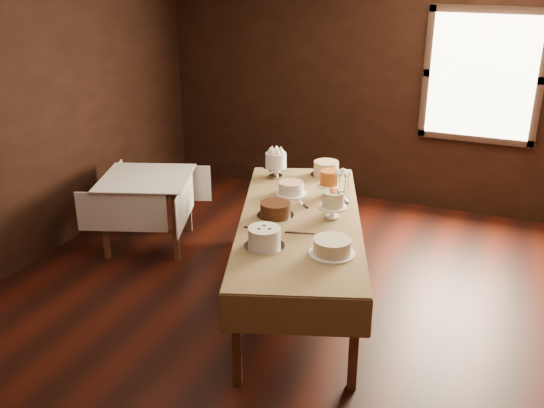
# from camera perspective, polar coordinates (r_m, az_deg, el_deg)

# --- Properties ---
(floor) EXTENTS (5.00, 6.00, 0.01)m
(floor) POSITION_cam_1_polar(r_m,az_deg,el_deg) (5.23, -0.86, -10.45)
(floor) COLOR black
(floor) RESTS_ON ground
(wall_back) EXTENTS (5.00, 0.02, 2.80)m
(wall_back) POSITION_cam_1_polar(r_m,az_deg,el_deg) (7.39, 8.61, 10.89)
(wall_back) COLOR black
(wall_back) RESTS_ON ground
(wall_left) EXTENTS (0.02, 6.00, 2.80)m
(wall_left) POSITION_cam_1_polar(r_m,az_deg,el_deg) (6.05, -23.37, 6.78)
(wall_left) COLOR black
(wall_left) RESTS_ON ground
(window) EXTENTS (1.10, 0.05, 1.30)m
(window) POSITION_cam_1_polar(r_m,az_deg,el_deg) (7.09, 18.97, 11.13)
(window) COLOR #FFEABF
(window) RESTS_ON wall_back
(display_table) EXTENTS (1.76, 2.71, 0.78)m
(display_table) POSITION_cam_1_polar(r_m,az_deg,el_deg) (5.15, 2.61, -1.86)
(display_table) COLOR #4E2E1D
(display_table) RESTS_ON ground
(side_table) EXTENTS (1.13, 1.13, 0.74)m
(side_table) POSITION_cam_1_polar(r_m,az_deg,el_deg) (6.33, -11.61, 1.73)
(side_table) COLOR #4E2E1D
(side_table) RESTS_ON ground
(cake_meringue) EXTENTS (0.27, 0.27, 0.26)m
(cake_meringue) POSITION_cam_1_polar(r_m,az_deg,el_deg) (6.01, 0.36, 3.59)
(cake_meringue) COLOR silver
(cake_meringue) RESTS_ON display_table
(cake_speckled) EXTENTS (0.34, 0.34, 0.15)m
(cake_speckled) POSITION_cam_1_polar(r_m,az_deg,el_deg) (6.09, 5.06, 3.27)
(cake_speckled) COLOR silver
(cake_speckled) RESTS_ON display_table
(cake_lattice) EXTENTS (0.28, 0.28, 0.11)m
(cake_lattice) POSITION_cam_1_polar(r_m,az_deg,el_deg) (5.60, 1.78, 1.40)
(cake_lattice) COLOR white
(cake_lattice) RESTS_ON display_table
(cake_caramel) EXTENTS (0.22, 0.22, 0.26)m
(cake_caramel) POSITION_cam_1_polar(r_m,az_deg,el_deg) (5.55, 5.33, 1.78)
(cake_caramel) COLOR white
(cake_caramel) RESTS_ON display_table
(cake_chocolate) EXTENTS (0.36, 0.36, 0.12)m
(cake_chocolate) POSITION_cam_1_polar(r_m,az_deg,el_deg) (5.12, 0.32, -0.54)
(cake_chocolate) COLOR silver
(cake_chocolate) RESTS_ON display_table
(cake_flowers) EXTENTS (0.24, 0.24, 0.24)m
(cake_flowers) POSITION_cam_1_polar(r_m,az_deg,el_deg) (5.10, 5.70, -0.18)
(cake_flowers) COLOR white
(cake_flowers) RESTS_ON display_table
(cake_swirl) EXTENTS (0.32, 0.32, 0.16)m
(cake_swirl) POSITION_cam_1_polar(r_m,az_deg,el_deg) (4.59, -0.72, -3.18)
(cake_swirl) COLOR silver
(cake_swirl) RESTS_ON display_table
(cake_cream) EXTENTS (0.37, 0.37, 0.12)m
(cake_cream) POSITION_cam_1_polar(r_m,az_deg,el_deg) (4.51, 5.62, -4.01)
(cake_cream) COLOR white
(cake_cream) RESTS_ON display_table
(cake_server_a) EXTENTS (0.24, 0.09, 0.01)m
(cake_server_a) POSITION_cam_1_polar(r_m,az_deg,el_deg) (4.83, 3.15, -2.76)
(cake_server_a) COLOR silver
(cake_server_a) RESTS_ON display_table
(cake_server_b) EXTENTS (0.19, 0.18, 0.01)m
(cake_server_b) POSITION_cam_1_polar(r_m,az_deg,el_deg) (4.72, 6.08, -3.49)
(cake_server_b) COLOR silver
(cake_server_b) RESTS_ON display_table
(cake_server_c) EXTENTS (0.18, 0.19, 0.01)m
(cake_server_c) POSITION_cam_1_polar(r_m,az_deg,el_deg) (5.44, 2.62, 0.22)
(cake_server_c) COLOR silver
(cake_server_c) RESTS_ON display_table
(cake_server_d) EXTENTS (0.03, 0.24, 0.01)m
(cake_server_d) POSITION_cam_1_polar(r_m,az_deg,el_deg) (5.43, 5.22, 0.11)
(cake_server_d) COLOR silver
(cake_server_d) RESTS_ON display_table
(cake_server_e) EXTENTS (0.24, 0.03, 0.01)m
(cake_server_e) POSITION_cam_1_polar(r_m,az_deg,el_deg) (4.88, -0.80, -2.45)
(cake_server_e) COLOR silver
(cake_server_e) RESTS_ON display_table
(flower_vase) EXTENTS (0.13, 0.13, 0.14)m
(flower_vase) POSITION_cam_1_polar(r_m,az_deg,el_deg) (5.33, 6.49, 0.33)
(flower_vase) COLOR #2D2823
(flower_vase) RESTS_ON display_table
(flower_bouquet) EXTENTS (0.14, 0.14, 0.20)m
(flower_bouquet) POSITION_cam_1_polar(r_m,az_deg,el_deg) (5.26, 6.58, 2.23)
(flower_bouquet) COLOR white
(flower_bouquet) RESTS_ON flower_vase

